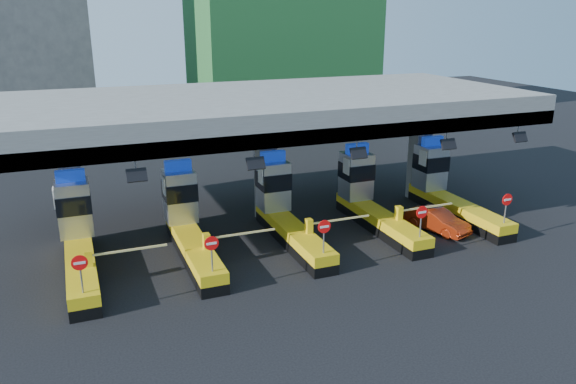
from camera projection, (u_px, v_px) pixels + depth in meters
name	position (u px, v px, depth m)	size (l,w,h in m)	color
ground	(285.00, 237.00, 29.04)	(120.00, 120.00, 0.00)	black
toll_canopy	(266.00, 110.00, 29.71)	(28.00, 12.09, 7.00)	slate
toll_lane_far_left	(77.00, 237.00, 25.35)	(4.43, 8.00, 4.16)	black
toll_lane_left	(187.00, 223.00, 27.11)	(4.43, 8.00, 4.16)	black
toll_lane_center	(283.00, 210.00, 28.86)	(4.43, 8.00, 4.16)	black
toll_lane_right	(369.00, 199.00, 30.61)	(4.43, 8.00, 4.16)	black
toll_lane_far_right	(445.00, 188.00, 32.37)	(4.43, 8.00, 4.16)	black
bg_building_concrete	(10.00, 36.00, 53.25)	(14.00, 10.00, 18.00)	#4C4C49
red_car	(437.00, 220.00, 29.68)	(1.25, 3.58, 1.18)	maroon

